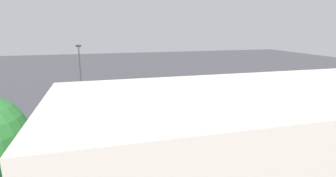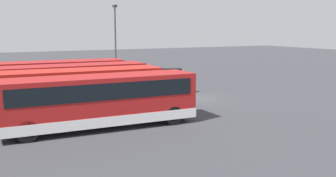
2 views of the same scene
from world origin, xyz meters
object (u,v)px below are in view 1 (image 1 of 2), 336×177
Objects in this scene: bus_single_deck_near_end at (230,96)px; car_hatchback_silver at (103,89)px; bus_single_deck_second at (203,99)px; bus_single_deck_third at (175,100)px; lamp_post_tall at (80,70)px; bus_single_deck_fourth at (147,104)px; waste_bin_yellow at (151,90)px.

bus_single_deck_near_end is 19.83m from car_hatchback_silver.
bus_single_deck_third is (3.39, -0.49, -0.00)m from bus_single_deck_second.
bus_single_deck_near_end is at bearing 157.23° from lamp_post_tall.
lamp_post_tall reaches higher than car_hatchback_silver.
bus_single_deck_near_end is 7.27m from bus_single_deck_third.
lamp_post_tall reaches higher than bus_single_deck_second.
bus_single_deck_second is at bearing 151.37° from lamp_post_tall.
bus_single_deck_fourth is at bearing 131.83° from lamp_post_tall.
lamp_post_tall reaches higher than waste_bin_yellow.
waste_bin_yellow is (8.10, -10.74, -1.15)m from bus_single_deck_near_end.
waste_bin_yellow is at bearing -68.91° from bus_single_deck_second.
bus_single_deck_second is 17.14m from car_hatchback_silver.
bus_single_deck_third reaches higher than waste_bin_yellow.
bus_single_deck_near_end is 0.92× the size of bus_single_deck_fourth.
bus_single_deck_near_end is at bearing 177.73° from bus_single_deck_third.
car_hatchback_silver is at bearing -12.93° from waste_bin_yellow.
bus_single_deck_second is 3.42m from bus_single_deck_third.
bus_single_deck_near_end is 3.89m from bus_single_deck_second.
car_hatchback_silver is at bearing -121.93° from lamp_post_tall.
bus_single_deck_third is 10.55m from waste_bin_yellow.
bus_single_deck_fourth is at bearing 76.12° from waste_bin_yellow.
bus_single_deck_near_end is 13.51m from waste_bin_yellow.
bus_single_deck_near_end is at bearing 127.02° from waste_bin_yellow.
bus_single_deck_fourth is at bearing 3.45° from bus_single_deck_second.
bus_single_deck_third reaches higher than car_hatchback_silver.
bus_single_deck_near_end reaches higher than car_hatchback_silver.
bus_single_deck_near_end is at bearing -176.72° from bus_single_deck_fourth.
car_hatchback_silver reaches higher than waste_bin_yellow.
car_hatchback_silver is 7.52m from waste_bin_yellow.
car_hatchback_silver is (8.16, -12.14, -0.92)m from bus_single_deck_third.
car_hatchback_silver is 4.52× the size of waste_bin_yellow.
bus_single_deck_second is 11.45× the size of waste_bin_yellow.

